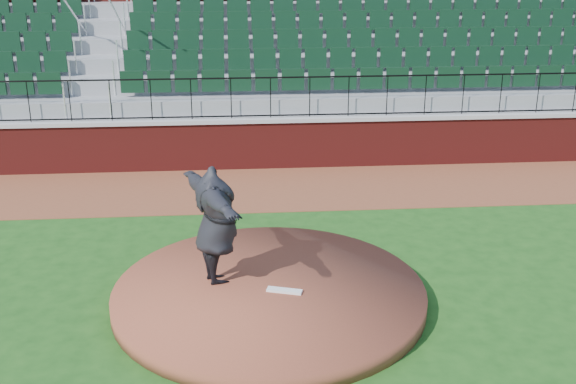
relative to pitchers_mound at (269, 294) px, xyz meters
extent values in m
plane|color=#1B4A15|center=(0.43, 0.07, -0.12)|extent=(90.00, 90.00, 0.00)
cube|color=brown|center=(0.43, 5.47, -0.12)|extent=(34.00, 3.20, 0.01)
cube|color=maroon|center=(0.43, 7.07, 0.47)|extent=(34.00, 0.35, 1.20)
cube|color=#B7B7B7|center=(0.43, 7.07, 1.12)|extent=(34.00, 0.45, 0.10)
cube|color=maroon|center=(0.43, 12.60, 2.62)|extent=(34.00, 0.50, 5.50)
cylinder|color=brown|center=(0.00, 0.00, 0.00)|extent=(5.01, 5.01, 0.25)
cube|color=white|center=(0.23, -0.16, 0.14)|extent=(0.58, 0.30, 0.04)
imported|color=black|center=(-0.82, 0.30, 1.11)|extent=(1.43, 2.51, 1.98)
camera|label=1|loc=(-0.49, -10.05, 5.40)|focal=43.82mm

